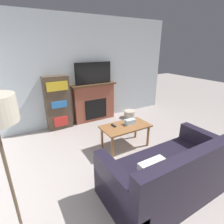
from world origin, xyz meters
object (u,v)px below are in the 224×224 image
Objects in this scene: tv at (93,73)px; couch at (171,174)px; fireplace at (94,102)px; storage_basket at (130,114)px; coffee_table at (125,129)px; bookshelf at (58,103)px.

tv is 0.54× the size of couch.
fireplace is 0.66× the size of couch.
couch is 2.82m from storage_basket.
fireplace reaches higher than storage_basket.
couch is at bearing -93.79° from fireplace.
fireplace is 0.79m from tv.
couch is (-0.19, -2.94, -0.23)m from fireplace.
couch reaches higher than coffee_table.
bookshelf reaches higher than couch.
tv reaches higher than storage_basket.
coffee_table is at bearing -92.19° from tv.
coffee_table is (-0.06, -1.60, -0.90)m from tv.
bookshelf is (-0.79, 2.92, 0.37)m from couch.
coffee_table is 1.65m from storage_basket.
tv is at bearing 86.19° from couch.
fireplace reaches higher than coffee_table.
bookshelf is (-0.99, -0.02, 0.14)m from fireplace.
fireplace is 1.27× the size of coffee_table.
coffee_table is at bearing -92.16° from fireplace.
storage_basket is (0.96, -0.37, -0.42)m from fireplace.
coffee_table is 1.87m from bookshelf.
couch reaches higher than storage_basket.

